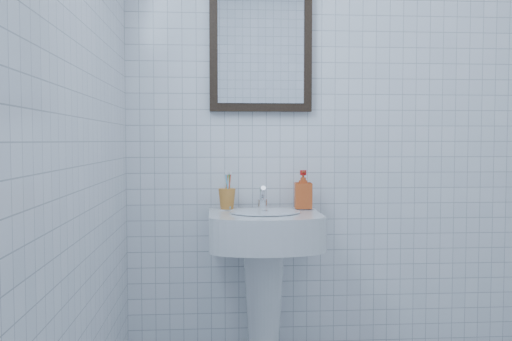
{
  "coord_description": "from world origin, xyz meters",
  "views": [
    {
      "loc": [
        -0.67,
        -1.61,
        1.1
      ],
      "look_at": [
        -0.49,
        0.86,
        0.97
      ],
      "focal_mm": 40.0,
      "sensor_mm": 36.0,
      "label": 1
    }
  ],
  "objects": [
    {
      "name": "wall_back",
      "position": [
        0.0,
        1.2,
        1.25
      ],
      "size": [
        2.2,
        0.02,
        2.5
      ],
      "primitive_type": "cube",
      "color": "white",
      "rests_on": "ground"
    },
    {
      "name": "toothbrush_cup",
      "position": [
        -0.61,
        1.08,
        0.82
      ],
      "size": [
        0.1,
        0.1,
        0.1
      ],
      "primitive_type": null,
      "rotation": [
        0.0,
        0.0,
        -0.19
      ],
      "color": "orange",
      "rests_on": "washbasin"
    },
    {
      "name": "faucet",
      "position": [
        -0.44,
        1.08,
        0.82
      ],
      "size": [
        0.05,
        0.1,
        0.11
      ],
      "color": "silver",
      "rests_on": "washbasin"
    },
    {
      "name": "washbasin",
      "position": [
        -0.44,
        0.98,
        0.52
      ],
      "size": [
        0.51,
        0.37,
        0.78
      ],
      "color": "silver",
      "rests_on": "ground"
    },
    {
      "name": "wall_left",
      "position": [
        -1.1,
        0.0,
        1.25
      ],
      "size": [
        0.02,
        2.4,
        2.5
      ],
      "primitive_type": "cube",
      "color": "white",
      "rests_on": "ground"
    },
    {
      "name": "soap_dispenser",
      "position": [
        -0.25,
        1.09,
        0.86
      ],
      "size": [
        0.09,
        0.09,
        0.18
      ],
      "primitive_type": "imported",
      "rotation": [
        0.0,
        0.0,
        -0.06
      ],
      "color": "red",
      "rests_on": "washbasin"
    },
    {
      "name": "wall_mirror",
      "position": [
        -0.44,
        1.18,
        1.55
      ],
      "size": [
        0.5,
        0.04,
        0.62
      ],
      "color": "black",
      "rests_on": "wall_back"
    }
  ]
}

